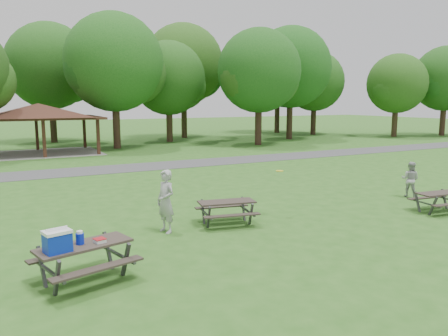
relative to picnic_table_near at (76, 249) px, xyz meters
The scene contains 19 objects.
ground 5.99m from the picnic_table_near, 17.08° to the left, with size 160.00×160.00×0.00m, color #2B5E1B.
asphalt_path 16.75m from the picnic_table_near, 70.19° to the left, with size 120.00×3.20×0.02m, color #424244.
pavilion 25.90m from the picnic_table_near, 86.28° to the left, with size 8.60×7.01×3.76m.
tree_row_e 28.51m from the picnic_table_near, 73.81° to the left, with size 8.40×8.00×11.02m.
tree_row_f 33.63m from the picnic_table_near, 65.56° to the left, with size 7.35×7.00×9.55m.
tree_row_g 31.40m from the picnic_table_near, 50.26° to the left, with size 7.77×7.40×10.25m.
tree_row_h 38.03m from the picnic_table_near, 46.61° to the left, with size 8.61×8.20×11.37m.
tree_row_i 44.51m from the picnic_table_near, 44.10° to the left, with size 7.14×6.80×9.52m.
tree_row_j 45.13m from the picnic_table_near, 32.74° to the left, with size 6.72×6.40×8.96m.
tree_deep_b 35.50m from the picnic_table_near, 83.81° to the left, with size 8.40×8.00×11.13m.
tree_deep_c 38.29m from the picnic_table_near, 63.58° to the left, with size 8.82×8.40×11.90m.
tree_deep_d 46.57m from the picnic_table_near, 49.83° to the left, with size 8.40×8.00×11.27m.
tree_flank_right 49.62m from the picnic_table_near, 27.49° to the left, with size 7.56×7.20×9.97m.
picnic_table_near is the anchor object (origin of this frame).
picnic_table_middle 5.74m from the picnic_table_near, 27.00° to the left, with size 2.07×1.79×0.79m.
picnic_table_far 12.63m from the picnic_table_near, ahead, with size 1.84×1.55×0.73m.
frisbee_in_flight 7.71m from the picnic_table_near, 20.19° to the left, with size 0.32×0.32×0.02m.
frisbee_thrower 4.07m from the picnic_table_near, 41.23° to the left, with size 0.70×0.46×1.93m, color #A6A6A9.
frisbee_catcher 13.99m from the picnic_table_near, 10.68° to the left, with size 0.72×0.56×1.48m, color #A7A7A9.
Camera 1 is at (-7.07, -11.26, 3.99)m, focal length 35.00 mm.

